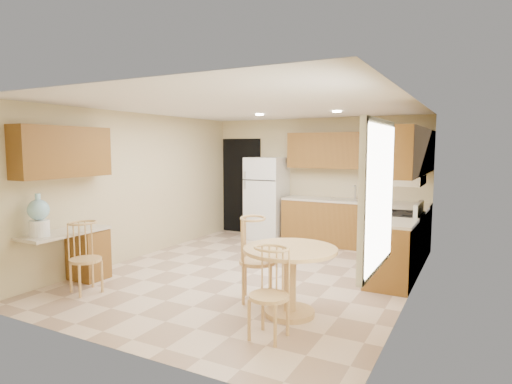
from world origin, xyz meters
The scene contains 30 objects.
floor centered at (0.00, 0.00, 0.00)m, with size 5.50×5.50×0.00m, color beige.
ceiling centered at (0.00, 0.00, 2.50)m, with size 4.50×5.50×0.02m, color white.
wall_back centered at (0.00, 2.75, 1.25)m, with size 4.50×0.02×2.50m, color #C8BB87.
wall_front centered at (0.00, -2.75, 1.25)m, with size 4.50×0.02×2.50m, color #C8BB87.
wall_left centered at (-2.25, 0.00, 1.25)m, with size 0.02×5.50×2.50m, color #C8BB87.
wall_right centered at (2.25, 0.00, 1.25)m, with size 0.02×5.50×2.50m, color #C8BB87.
doorway centered at (-1.75, 2.73, 1.05)m, with size 0.90×0.02×2.10m, color black.
base_cab_back centered at (0.88, 2.45, 0.43)m, with size 2.75×0.60×0.87m, color brown.
counter_back centered at (0.88, 2.45, 0.89)m, with size 2.75×0.63×0.04m, color beige.
base_cab_right_a centered at (1.95, 1.85, 0.43)m, with size 0.60×0.59×0.87m, color brown.
counter_right_a centered at (1.95, 1.85, 0.89)m, with size 0.63×0.59×0.04m, color beige.
base_cab_right_b centered at (1.95, 0.40, 0.43)m, with size 0.60×0.80×0.87m, color brown.
counter_right_b centered at (1.95, 0.40, 0.89)m, with size 0.63×0.80×0.04m, color beige.
upper_cab_back centered at (0.88, 2.58, 1.85)m, with size 2.75×0.33×0.70m, color brown.
upper_cab_right centered at (2.08, 1.21, 1.85)m, with size 0.33×2.42×0.70m, color brown.
upper_cab_left centered at (-2.08, -1.60, 1.85)m, with size 0.33×1.40×0.70m, color brown.
sink centered at (0.85, 2.45, 0.91)m, with size 0.78×0.44×0.01m, color silver.
range_hood centered at (2.00, 1.18, 1.42)m, with size 0.50×0.76×0.14m, color silver.
desk_pedestal centered at (-2.00, -1.32, 0.36)m, with size 0.48×0.42×0.72m, color brown.
desk_top centered at (-2.00, -1.70, 0.75)m, with size 0.50×1.20×0.04m, color beige.
window centered at (2.23, -1.85, 1.50)m, with size 0.06×1.12×1.30m.
can_light_a centered at (-0.50, 1.20, 2.48)m, with size 0.14×0.14×0.02m, color white.
can_light_b centered at (0.90, 1.20, 2.48)m, with size 0.14×0.14×0.02m, color white.
refrigerator centered at (-0.95, 2.40, 0.85)m, with size 0.75×0.73×1.70m.
stove centered at (1.92, 1.18, 0.47)m, with size 0.65×0.76×1.09m.
dining_table centered at (1.14, -1.20, 0.51)m, with size 1.06×1.06×0.79m.
chair_table_a centered at (0.59, -1.05, 0.64)m, with size 0.46×0.59×1.04m.
chair_table_b centered at (1.19, -1.94, 0.56)m, with size 0.40×0.40×0.91m.
chair_desk centered at (-1.55, -1.84, 0.57)m, with size 0.41×0.53×0.93m.
water_crock centered at (-2.00, -2.07, 1.02)m, with size 0.27×0.27×0.56m.
Camera 1 is at (3.00, -5.56, 1.92)m, focal length 30.00 mm.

